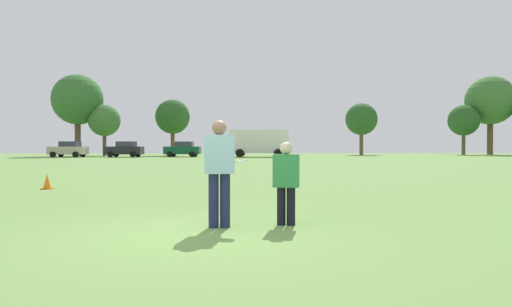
{
  "coord_description": "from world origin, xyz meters",
  "views": [
    {
      "loc": [
        0.77,
        -7.21,
        1.42
      ],
      "look_at": [
        1.05,
        1.41,
        1.26
      ],
      "focal_mm": 32.28,
      "sensor_mm": 36.0,
      "label": 1
    }
  ],
  "objects": [
    {
      "name": "tree_east_oak",
      "position": [
        17.91,
        57.65,
        5.05
      ],
      "size": [
        4.52,
        4.52,
        7.34
      ],
      "color": "brown",
      "rests_on": "ground"
    },
    {
      "name": "player_thrower",
      "position": [
        0.4,
        0.67,
        1.04
      ],
      "size": [
        0.53,
        0.33,
        1.84
      ],
      "color": "#1E234C",
      "rests_on": "ground"
    },
    {
      "name": "ground_plane",
      "position": [
        0.0,
        0.0,
        0.0
      ],
      "size": [
        140.0,
        140.0,
        0.0
      ],
      "primitive_type": "plane",
      "color": "#6B9347"
    },
    {
      "name": "parked_car_center",
      "position": [
        -6.09,
        47.42,
        0.92
      ],
      "size": [
        4.31,
        2.44,
        1.82
      ],
      "color": "#0C4C2D",
      "rests_on": "ground"
    },
    {
      "name": "player_defender",
      "position": [
        1.57,
        0.87,
        0.82
      ],
      "size": [
        0.49,
        0.35,
        1.47
      ],
      "color": "black",
      "rests_on": "ground"
    },
    {
      "name": "tree_west_maple",
      "position": [
        -20.24,
        52.72,
        7.2
      ],
      "size": [
        6.44,
        6.44,
        10.47
      ],
      "color": "brown",
      "rests_on": "ground"
    },
    {
      "name": "tree_east_birch",
      "position": [
        -8.42,
        55.07,
        5.19
      ],
      "size": [
        4.64,
        4.64,
        7.54
      ],
      "color": "brown",
      "rests_on": "ground"
    },
    {
      "name": "parked_car_near_left",
      "position": [
        -19.16,
        46.59,
        0.92
      ],
      "size": [
        4.31,
        2.44,
        1.82
      ],
      "color": "#B7AD99",
      "rests_on": "ground"
    },
    {
      "name": "frisbee",
      "position": [
        0.77,
        0.68,
        1.14
      ],
      "size": [
        0.27,
        0.27,
        0.07
      ],
      "color": "white"
    },
    {
      "name": "tree_far_west_pine",
      "position": [
        36.92,
        58.32,
        7.82
      ],
      "size": [
        7.0,
        7.0,
        11.37
      ],
      "color": "brown",
      "rests_on": "ground"
    },
    {
      "name": "tree_center_elm",
      "position": [
        -16.78,
        52.55,
        4.55
      ],
      "size": [
        4.07,
        4.07,
        6.61
      ],
      "color": "brown",
      "rests_on": "ground"
    },
    {
      "name": "traffic_cone",
      "position": [
        -5.46,
        7.75,
        0.23
      ],
      "size": [
        0.32,
        0.32,
        0.48
      ],
      "color": "#D8590C",
      "rests_on": "ground"
    },
    {
      "name": "box_truck",
      "position": [
        2.3,
        46.84,
        1.75
      ],
      "size": [
        8.65,
        3.38,
        3.18
      ],
      "color": "white",
      "rests_on": "ground"
    },
    {
      "name": "tree_far_east_pine",
      "position": [
        32.67,
        57.6,
        4.9
      ],
      "size": [
        4.39,
        4.39,
        7.13
      ],
      "color": "brown",
      "rests_on": "ground"
    },
    {
      "name": "parked_car_mid_left",
      "position": [
        -12.69,
        46.51,
        0.92
      ],
      "size": [
        4.31,
        2.44,
        1.82
      ],
      "color": "black",
      "rests_on": "ground"
    }
  ]
}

